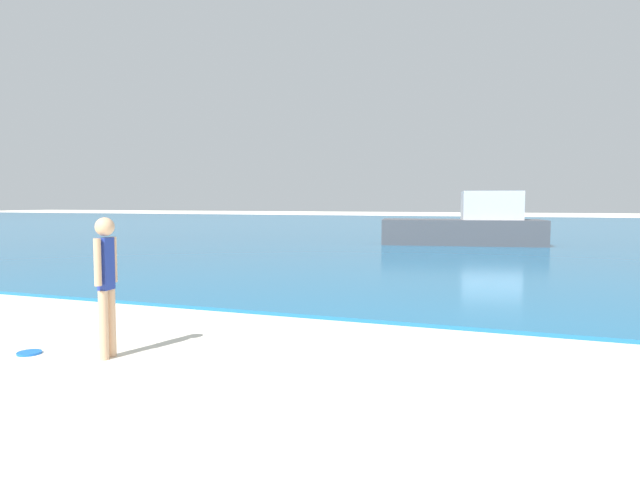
# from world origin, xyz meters

# --- Properties ---
(water) EXTENTS (160.00, 60.00, 0.06)m
(water) POSITION_xyz_m (0.00, 40.37, 0.03)
(water) COLOR #1E6B9E
(water) RESTS_ON ground
(person_standing) EXTENTS (0.21, 0.37, 1.60)m
(person_standing) POSITION_xyz_m (-1.59, 7.65, 0.91)
(person_standing) COLOR #DDAD84
(person_standing) RESTS_ON ground
(frisbee) EXTENTS (0.27, 0.27, 0.03)m
(frisbee) POSITION_xyz_m (-2.57, 7.46, 0.01)
(frisbee) COLOR blue
(frisbee) RESTS_ON ground
(boat_far) EXTENTS (6.59, 3.09, 2.15)m
(boat_far) POSITION_xyz_m (0.89, 25.35, 0.80)
(boat_far) COLOR #4C4C51
(boat_far) RESTS_ON water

